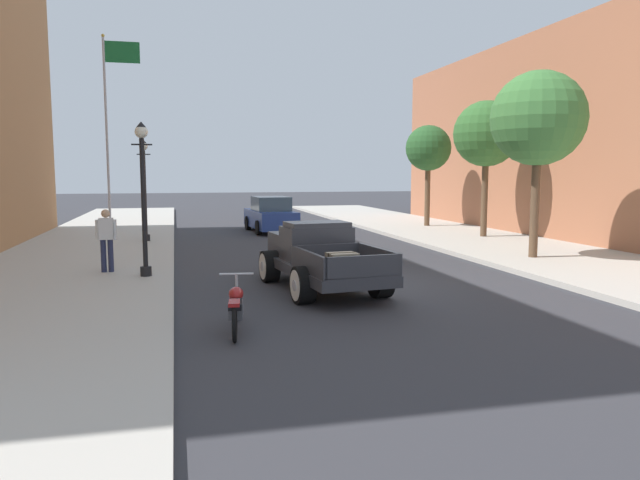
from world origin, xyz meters
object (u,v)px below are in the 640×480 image
(car_background_blue, at_px, (271,215))
(pedestrian_sidewalk_left, at_px, (106,237))
(motorcycle_parked, at_px, (236,306))
(flagpole, at_px, (111,110))
(hotrod_truck_gunmetal, at_px, (318,256))
(street_tree_second, at_px, (486,134))
(street_lamp_near, at_px, (143,187))
(street_tree_third, at_px, (428,149))
(street_lamp_far, at_px, (145,182))
(street_tree_nearest, at_px, (538,119))

(car_background_blue, xyz_separation_m, pedestrian_sidewalk_left, (-6.08, -11.06, 0.32))
(motorcycle_parked, bearing_deg, flagpole, 100.69)
(hotrod_truck_gunmetal, height_order, car_background_blue, car_background_blue)
(motorcycle_parked, bearing_deg, car_background_blue, 79.04)
(street_tree_second, bearing_deg, car_background_blue, 146.00)
(car_background_blue, distance_m, street_lamp_near, 13.07)
(car_background_blue, height_order, street_tree_third, street_tree_third)
(street_lamp_far, relative_size, street_tree_second, 0.70)
(car_background_blue, xyz_separation_m, street_lamp_near, (-5.07, -11.94, 1.62))
(pedestrian_sidewalk_left, height_order, street_tree_third, street_tree_third)
(motorcycle_parked, distance_m, street_tree_third, 20.58)
(street_tree_third, bearing_deg, pedestrian_sidewalk_left, -141.93)
(hotrod_truck_gunmetal, relative_size, pedestrian_sidewalk_left, 3.07)
(motorcycle_parked, height_order, car_background_blue, car_background_blue)
(pedestrian_sidewalk_left, distance_m, street_tree_nearest, 12.93)
(motorcycle_parked, bearing_deg, pedestrian_sidewalk_left, 114.12)
(street_lamp_near, xyz_separation_m, flagpole, (-2.13, 15.27, 3.39))
(pedestrian_sidewalk_left, distance_m, street_tree_second, 15.50)
(street_tree_nearest, bearing_deg, street_tree_second, 75.13)
(street_lamp_near, bearing_deg, street_tree_third, 42.41)
(hotrod_truck_gunmetal, distance_m, street_lamp_near, 4.70)
(hotrod_truck_gunmetal, relative_size, street_tree_third, 1.03)
(street_lamp_near, height_order, flagpole, flagpole)
(motorcycle_parked, height_order, street_tree_nearest, street_tree_nearest)
(hotrod_truck_gunmetal, height_order, motorcycle_parked, hotrod_truck_gunmetal)
(street_lamp_near, bearing_deg, street_lamp_far, 92.43)
(street_lamp_far, bearing_deg, flagpole, 104.07)
(hotrod_truck_gunmetal, xyz_separation_m, street_tree_third, (8.78, 13.47, 3.15))
(hotrod_truck_gunmetal, height_order, street_lamp_near, street_lamp_near)
(car_background_blue, distance_m, street_tree_third, 8.38)
(street_tree_nearest, distance_m, street_tree_third, 11.12)
(motorcycle_parked, height_order, street_tree_third, street_tree_third)
(motorcycle_parked, bearing_deg, hotrod_truck_gunmetal, 56.72)
(street_lamp_near, bearing_deg, car_background_blue, 66.98)
(street_tree_nearest, bearing_deg, pedestrian_sidewalk_left, 179.13)
(hotrod_truck_gunmetal, relative_size, street_tree_nearest, 0.89)
(street_lamp_near, distance_m, flagpole, 15.79)
(pedestrian_sidewalk_left, bearing_deg, street_lamp_near, -41.15)
(motorcycle_parked, relative_size, car_background_blue, 0.48)
(street_lamp_far, distance_m, street_tree_third, 13.74)
(hotrod_truck_gunmetal, distance_m, pedestrian_sidewalk_left, 5.71)
(car_background_blue, relative_size, pedestrian_sidewalk_left, 2.67)
(hotrod_truck_gunmetal, distance_m, street_tree_third, 16.38)
(street_lamp_near, height_order, street_tree_nearest, street_tree_nearest)
(hotrod_truck_gunmetal, height_order, flagpole, flagpole)
(hotrod_truck_gunmetal, xyz_separation_m, car_background_blue, (1.02, 13.68, 0.01))
(hotrod_truck_gunmetal, xyz_separation_m, street_tree_second, (9.00, 8.30, 3.53))
(car_background_blue, xyz_separation_m, street_lamp_far, (-5.42, -3.80, 1.62))
(car_background_blue, bearing_deg, pedestrian_sidewalk_left, -118.81)
(street_lamp_far, relative_size, flagpole, 0.42)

